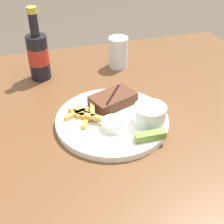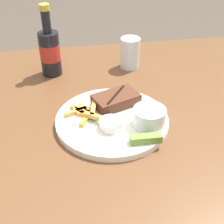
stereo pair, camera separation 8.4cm
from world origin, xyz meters
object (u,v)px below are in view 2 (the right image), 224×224
beer_bottle (50,51)px  drinking_glass (130,53)px  dipping_sauce_cup (111,124)px  fork_utensil (83,123)px  knife_utensil (106,109)px  pickle_spear (146,139)px  steak_portion (116,100)px  dinner_plate (112,121)px  coleslaw_cup (149,116)px

beer_bottle → drinking_glass: 0.28m
dipping_sauce_cup → fork_utensil: size_ratio=0.45×
fork_utensil → knife_utensil: bearing=28.3°
dipping_sauce_cup → pickle_spear: (0.08, -0.07, -0.00)m
knife_utensil → beer_bottle: size_ratio=0.69×
pickle_spear → knife_utensil: 0.17m
steak_portion → fork_utensil: size_ratio=1.09×
dinner_plate → steak_portion: 0.07m
steak_portion → coleslaw_cup: (0.07, -0.11, 0.01)m
knife_utensil → beer_bottle: beer_bottle is taller
coleslaw_cup → pickle_spear: (-0.02, -0.06, -0.02)m
steak_portion → dipping_sauce_cup: bearing=-106.6°
dinner_plate → beer_bottle: beer_bottle is taller
knife_utensil → beer_bottle: bearing=29.4°
dipping_sauce_cup → knife_utensil: bearing=90.7°
dipping_sauce_cup → fork_utensil: bearing=155.1°
steak_portion → dinner_plate: bearing=-108.7°
steak_portion → fork_utensil: bearing=-144.1°
steak_portion → fork_utensil: steak_portion is taller
pickle_spear → dipping_sauce_cup: bearing=138.2°
pickle_spear → beer_bottle: size_ratio=0.33×
steak_portion → drinking_glass: size_ratio=1.34×
dipping_sauce_cup → fork_utensil: dipping_sauce_cup is taller
dinner_plate → dipping_sauce_cup: bearing=-103.3°
beer_bottle → drinking_glass: beer_bottle is taller
dipping_sauce_cup → pickle_spear: dipping_sauce_cup is taller
coleslaw_cup → drinking_glass: (0.03, 0.37, 0.01)m
dinner_plate → knife_utensil: knife_utensil is taller
beer_bottle → drinking_glass: bearing=1.1°
drinking_glass → beer_bottle: bearing=-178.9°
steak_portion → pickle_spear: steak_portion is taller
coleslaw_cup → knife_utensil: size_ratio=0.52×
dipping_sauce_cup → pickle_spear: size_ratio=0.75×
coleslaw_cup → drinking_glass: size_ratio=0.78×
dipping_sauce_cup → beer_bottle: bearing=112.7°
dinner_plate → beer_bottle: (-0.16, 0.32, 0.08)m
coleslaw_cup → pickle_spear: bearing=-110.5°
knife_utensil → drinking_glass: size_ratio=1.52×
dipping_sauce_cup → beer_bottle: size_ratio=0.25×
pickle_spear → beer_bottle: bearing=117.9°
coleslaw_cup → drinking_glass: bearing=85.8°
drinking_glass → steak_portion: bearing=-110.4°
fork_utensil → beer_bottle: size_ratio=0.56×
dinner_plate → coleslaw_cup: (0.09, -0.05, 0.04)m
dipping_sauce_cup → fork_utensil: (-0.07, 0.03, -0.01)m
dinner_plate → steak_portion: steak_portion is taller
coleslaw_cup → fork_utensil: 0.18m
drinking_glass → knife_utensil: bearing=-114.5°
dinner_plate → coleslaw_cup: coleslaw_cup is taller
dinner_plate → knife_utensil: (-0.01, 0.04, 0.01)m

